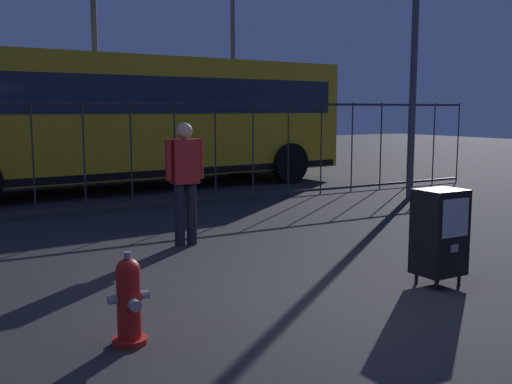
% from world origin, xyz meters
% --- Properties ---
extents(ground_plane, '(60.00, 60.00, 0.00)m').
position_xyz_m(ground_plane, '(0.00, 0.00, 0.00)').
color(ground_plane, '#262628').
extents(fire_hydrant, '(0.33, 0.31, 0.75)m').
position_xyz_m(fire_hydrant, '(-1.74, -0.30, 0.35)').
color(fire_hydrant, red).
rests_on(fire_hydrant, ground_plane).
extents(newspaper_box_primary, '(0.48, 0.42, 1.02)m').
position_xyz_m(newspaper_box_primary, '(1.62, -0.36, 0.57)').
color(newspaper_box_primary, black).
rests_on(newspaper_box_primary, ground_plane).
extents(pedestrian, '(0.55, 0.22, 1.67)m').
position_xyz_m(pedestrian, '(0.09, 2.74, 0.95)').
color(pedestrian, black).
rests_on(pedestrian, ground_plane).
extents(fence_barrier, '(18.03, 0.04, 2.00)m').
position_xyz_m(fence_barrier, '(0.00, 5.92, 1.02)').
color(fence_barrier, '#2D2D33').
rests_on(fence_barrier, ground_plane).
extents(bus_near, '(10.66, 3.42, 3.00)m').
position_xyz_m(bus_near, '(1.48, 8.92, 1.71)').
color(bus_near, gold).
rests_on(bus_near, ground_plane).
extents(bus_far, '(10.50, 2.80, 3.00)m').
position_xyz_m(bus_far, '(3.41, 13.25, 1.71)').
color(bus_far, gold).
rests_on(bus_far, ground_plane).
extents(street_light_near_left, '(0.32, 0.32, 6.53)m').
position_xyz_m(street_light_near_left, '(0.90, 9.70, 3.82)').
color(street_light_near_left, '#4C4F54').
rests_on(street_light_near_left, ground_plane).
extents(street_light_far_left, '(0.32, 0.32, 8.44)m').
position_xyz_m(street_light_far_left, '(5.81, 12.00, 4.80)').
color(street_light_far_left, '#4C4F54').
rests_on(street_light_far_left, ground_plane).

